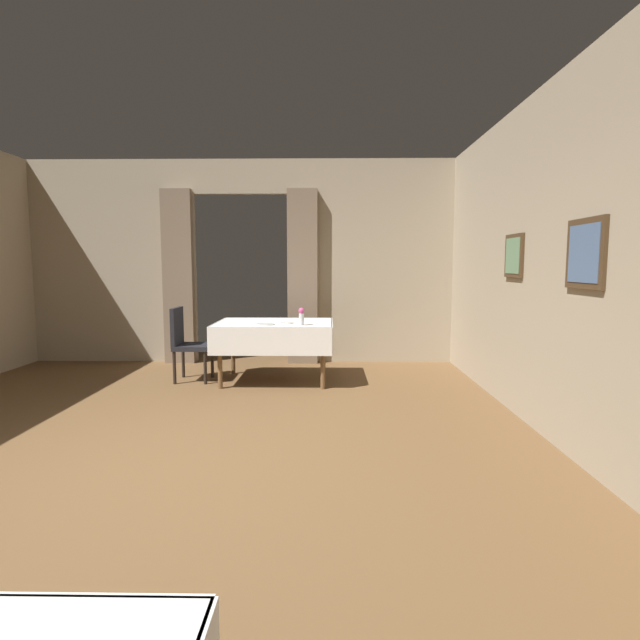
# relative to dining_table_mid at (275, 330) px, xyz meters

# --- Properties ---
(ground) EXTENTS (10.08, 10.08, 0.00)m
(ground) POSITION_rel_dining_table_mid_xyz_m (-0.63, -2.86, -0.65)
(ground) COLOR brown
(wall_right) EXTENTS (0.16, 8.40, 3.00)m
(wall_right) POSITION_rel_dining_table_mid_xyz_m (2.57, -2.86, 0.85)
(wall_right) COLOR tan
(wall_right) RESTS_ON ground
(wall_back) EXTENTS (6.40, 0.27, 3.00)m
(wall_back) POSITION_rel_dining_table_mid_xyz_m (-0.63, 1.32, 0.87)
(wall_back) COLOR tan
(wall_back) RESTS_ON ground
(dining_table_mid) EXTENTS (1.45, 1.07, 0.75)m
(dining_table_mid) POSITION_rel_dining_table_mid_xyz_m (0.00, 0.00, 0.00)
(dining_table_mid) COLOR brown
(dining_table_mid) RESTS_ON ground
(chair_mid_left) EXTENTS (0.45, 0.44, 0.93)m
(chair_mid_left) POSITION_rel_dining_table_mid_xyz_m (-1.11, -0.00, -0.14)
(chair_mid_left) COLOR black
(chair_mid_left) RESTS_ON ground
(flower_vase_mid) EXTENTS (0.07, 0.07, 0.21)m
(flower_vase_mid) POSITION_rel_dining_table_mid_xyz_m (0.36, -0.34, 0.21)
(flower_vase_mid) COLOR silver
(flower_vase_mid) RESTS_ON dining_table_mid
(plate_mid_b) EXTENTS (0.18, 0.18, 0.01)m
(plate_mid_b) POSITION_rel_dining_table_mid_xyz_m (0.15, -0.12, 0.10)
(plate_mid_b) COLOR white
(plate_mid_b) RESTS_ON dining_table_mid
(plate_mid_c) EXTENTS (0.24, 0.24, 0.01)m
(plate_mid_c) POSITION_rel_dining_table_mid_xyz_m (-0.09, -0.30, 0.10)
(plate_mid_c) COLOR white
(plate_mid_c) RESTS_ON dining_table_mid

